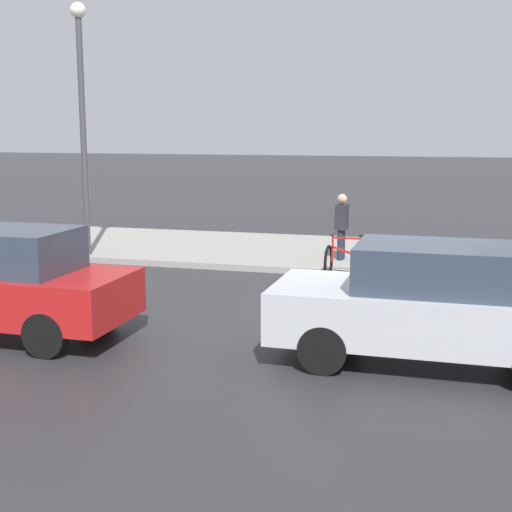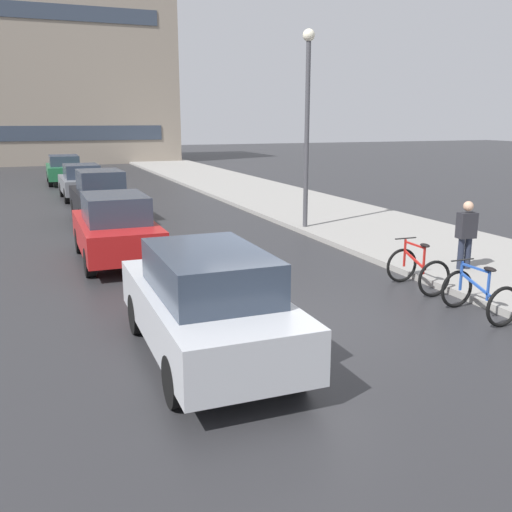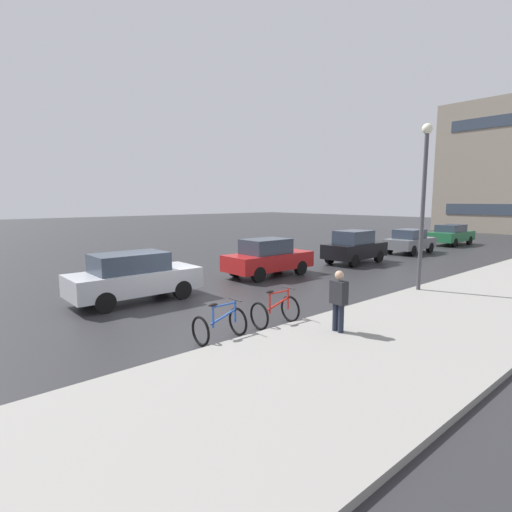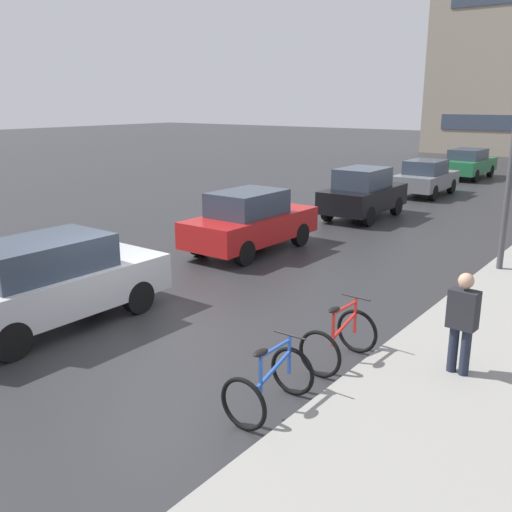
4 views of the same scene
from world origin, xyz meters
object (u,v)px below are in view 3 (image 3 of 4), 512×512
object	(u,v)px
bicycle_nearest	(220,324)
car_silver	(134,277)
bicycle_second	(275,311)
car_grey	(410,241)
streetlamp	(424,191)
car_red	(268,258)
car_black	(354,247)
car_green	(451,234)
pedestrian	(339,300)

from	to	relation	value
bicycle_nearest	car_silver	distance (m)	4.91
bicycle_second	car_grey	xyz separation A→B (m)	(-5.00, 16.59, 0.36)
bicycle_second	streetlamp	xyz separation A→B (m)	(0.70, 6.45, 3.24)
bicycle_second	car_silver	xyz separation A→B (m)	(-4.95, -1.70, 0.42)
car_red	car_black	world-z (taller)	car_black
car_red	car_green	bearing A→B (deg)	89.98
car_silver	car_black	size ratio (longest dim) A/B	1.11
car_grey	car_green	distance (m)	6.70
car_silver	streetlamp	xyz separation A→B (m)	(5.64, 8.16, 2.82)
car_red	car_black	bearing A→B (deg)	86.46
bicycle_second	car_black	bearing A→B (deg)	115.02
bicycle_nearest	car_grey	world-z (taller)	car_grey
car_black	pedestrian	xyz separation A→B (m)	(6.59, -10.04, 0.07)
car_silver	car_red	distance (m)	6.36
streetlamp	bicycle_nearest	bearing A→B (deg)	-95.20
car_silver	car_green	bearing A→B (deg)	90.80
bicycle_second	pedestrian	size ratio (longest dim) A/B	0.72
car_green	pedestrian	size ratio (longest dim) A/B	2.53
bicycle_nearest	car_green	bearing A→B (deg)	101.81
bicycle_second	car_red	bearing A→B (deg)	138.73
car_grey	streetlamp	xyz separation A→B (m)	(5.70, -10.14, 2.89)
bicycle_nearest	car_black	bearing A→B (deg)	111.58
bicycle_second	car_black	distance (m)	11.67
pedestrian	car_silver	bearing A→B (deg)	-161.29
car_green	streetlamp	world-z (taller)	streetlamp
car_black	car_green	bearing A→B (deg)	91.62
bicycle_second	car_green	xyz separation A→B (m)	(-5.29, 23.29, 0.38)
bicycle_nearest	car_red	distance (m)	8.31
bicycle_second	car_grey	size ratio (longest dim) A/B	0.31
car_green	bicycle_second	bearing A→B (deg)	-77.19
car_black	car_grey	size ratio (longest dim) A/B	1.00
bicycle_second	car_grey	bearing A→B (deg)	106.78
car_green	pedestrian	distance (m)	23.79
streetlamp	car_green	bearing A→B (deg)	109.59
pedestrian	bicycle_second	bearing A→B (deg)	-162.20
car_green	car_grey	bearing A→B (deg)	-87.52
bicycle_second	car_silver	size ratio (longest dim) A/B	0.28
bicycle_nearest	car_grey	size ratio (longest dim) A/B	0.31
car_silver	car_black	xyz separation A→B (m)	(0.01, 12.27, 0.03)
bicycle_second	car_black	xyz separation A→B (m)	(-4.93, 10.57, 0.45)
streetlamp	car_grey	bearing A→B (deg)	119.35
bicycle_nearest	car_red	bearing A→B (deg)	129.24
car_black	car_grey	xyz separation A→B (m)	(-0.07, 6.02, -0.09)
car_silver	car_black	bearing A→B (deg)	89.94
car_silver	car_grey	world-z (taller)	car_silver
bicycle_nearest	pedestrian	bearing A→B (deg)	53.56
car_silver	streetlamp	world-z (taller)	streetlamp
car_grey	car_red	bearing A→B (deg)	-91.42
car_red	streetlamp	xyz separation A→B (m)	(6.00, 1.80, 2.83)
car_silver	car_red	size ratio (longest dim) A/B	1.04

